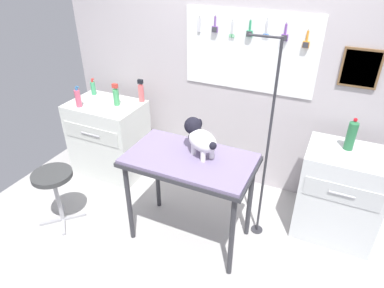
# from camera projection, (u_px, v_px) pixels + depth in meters

# --- Properties ---
(ground) EXTENTS (4.40, 4.00, 0.04)m
(ground) POSITION_uv_depth(u_px,v_px,m) (184.00, 252.00, 3.02)
(ground) COLOR #A7A5A2
(rear_wall_panel) EXTENTS (4.00, 0.11, 2.30)m
(rear_wall_panel) POSITION_uv_depth(u_px,v_px,m) (238.00, 82.00, 3.42)
(rear_wall_panel) COLOR #B4ACB0
(rear_wall_panel) RESTS_ON ground
(grooming_table) EXTENTS (1.07, 0.61, 0.87)m
(grooming_table) POSITION_uv_depth(u_px,v_px,m) (190.00, 166.00, 2.78)
(grooming_table) COLOR #2D2D33
(grooming_table) RESTS_ON ground
(grooming_arm) EXTENTS (0.30, 0.11, 1.82)m
(grooming_arm) POSITION_uv_depth(u_px,v_px,m) (266.00, 155.00, 2.80)
(grooming_arm) COLOR #2D2D33
(grooming_arm) RESTS_ON ground
(dog) EXTENTS (0.38, 0.30, 0.29)m
(dog) POSITION_uv_depth(u_px,v_px,m) (200.00, 137.00, 2.70)
(dog) COLOR white
(dog) RESTS_ON grooming_table
(counter_left) EXTENTS (0.80, 0.58, 0.87)m
(counter_left) POSITION_uv_depth(u_px,v_px,m) (109.00, 138.00, 3.89)
(counter_left) COLOR silver
(counter_left) RESTS_ON ground
(cabinet_right) EXTENTS (0.68, 0.54, 0.87)m
(cabinet_right) POSITION_uv_depth(u_px,v_px,m) (339.00, 194.00, 3.01)
(cabinet_right) COLOR silver
(cabinet_right) RESTS_ON ground
(stool) EXTENTS (0.37, 0.37, 0.57)m
(stool) POSITION_uv_depth(u_px,v_px,m) (54.00, 182.00, 3.10)
(stool) COLOR #9E9EA3
(stool) RESTS_ON ground
(shampoo_bottle) EXTENTS (0.06, 0.06, 0.25)m
(shampoo_bottle) POSITION_uv_depth(u_px,v_px,m) (141.00, 92.00, 3.67)
(shampoo_bottle) COLOR #DB5F62
(shampoo_bottle) RESTS_ON counter_left
(detangler_spray) EXTENTS (0.06, 0.06, 0.24)m
(detangler_spray) POSITION_uv_depth(u_px,v_px,m) (116.00, 96.00, 3.59)
(detangler_spray) COLOR #43A05F
(detangler_spray) RESTS_ON counter_left
(spray_bottle_tall) EXTENTS (0.06, 0.05, 0.20)m
(spray_bottle_tall) POSITION_uv_depth(u_px,v_px,m) (93.00, 88.00, 3.86)
(spray_bottle_tall) COLOR #409F69
(spray_bottle_tall) RESTS_ON counter_left
(pump_bottle_white) EXTENTS (0.06, 0.06, 0.23)m
(pump_bottle_white) POSITION_uv_depth(u_px,v_px,m) (78.00, 98.00, 3.56)
(pump_bottle_white) COLOR #D1536F
(pump_bottle_white) RESTS_ON counter_left
(soda_bottle) EXTENTS (0.08, 0.08, 0.28)m
(soda_bottle) POSITION_uv_depth(u_px,v_px,m) (351.00, 135.00, 2.78)
(soda_bottle) COLOR #276B3F
(soda_bottle) RESTS_ON cabinet_right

